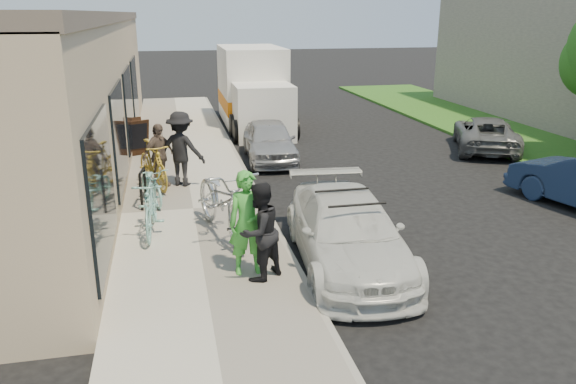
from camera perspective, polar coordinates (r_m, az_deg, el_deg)
ground at (r=9.92m, az=3.10°, el=-7.30°), size 120.00×120.00×0.00m
sidewalk at (r=12.37m, az=-9.60°, el=-1.97°), size 3.00×34.00×0.15m
curb at (r=12.52m, az=-2.50°, el=-1.53°), size 0.12×34.00×0.13m
storefront at (r=17.01m, az=-22.02°, el=9.48°), size 3.60×20.00×4.22m
bike_rack at (r=12.55m, az=-14.54°, el=0.74°), size 0.13×0.58×0.83m
sandwich_board at (r=17.25m, az=-15.20°, el=5.43°), size 0.86×0.87×1.07m
sedan_white at (r=9.69m, az=6.03°, el=-4.05°), size 2.07×4.36×1.27m
sedan_silver at (r=16.61m, az=-1.90°, el=5.23°), size 1.63×3.59×1.20m
moving_truck at (r=21.83m, az=-3.53°, el=10.12°), size 2.34×6.05×2.96m
far_car_gray at (r=19.00m, az=19.45°, el=5.62°), size 3.21×4.24×1.07m
tandem_bike at (r=10.59m, az=-6.67°, el=-0.89°), size 1.48×2.73×1.36m
woman_rider at (r=8.96m, az=-4.11°, el=-3.17°), size 0.64×0.43×1.71m
man_standing at (r=8.77m, az=-2.90°, el=-4.04°), size 0.97×0.94×1.58m
cruiser_bike_a at (r=10.97m, az=-13.83°, el=-1.31°), size 0.64×1.89×1.12m
cruiser_bike_b at (r=12.82m, az=-13.68°, el=0.79°), size 0.96×1.67×0.83m
cruiser_bike_c at (r=13.90m, az=-13.56°, el=2.74°), size 1.14×1.95×1.13m
bystander_a at (r=13.84m, az=-10.81°, el=4.32°), size 1.35×1.14×1.82m
bystander_b at (r=13.85m, az=-13.00°, el=3.62°), size 0.94×0.87×1.55m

